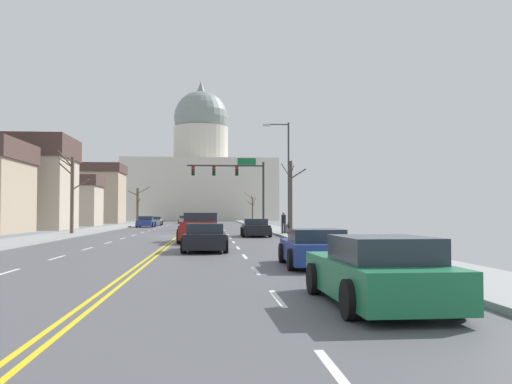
% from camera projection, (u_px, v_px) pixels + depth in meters
% --- Properties ---
extents(ground, '(20.00, 180.00, 0.20)m').
position_uv_depth(ground, '(180.00, 236.00, 39.73)').
color(ground, '#505055').
extents(signal_gantry, '(7.91, 0.41, 7.14)m').
position_uv_depth(signal_gantry, '(236.00, 177.00, 56.58)').
color(signal_gantry, '#28282D').
rests_on(signal_gantry, ground).
extents(street_lamp_right, '(2.07, 0.24, 8.51)m').
position_uv_depth(street_lamp_right, '(285.00, 168.00, 42.78)').
color(street_lamp_right, '#333338').
rests_on(street_lamp_right, ground).
extents(capitol_building, '(33.18, 18.85, 31.44)m').
position_uv_depth(capitol_building, '(201.00, 174.00, 124.37)').
color(capitol_building, beige).
rests_on(capitol_building, ground).
extents(sedan_near_00, '(2.10, 4.73, 1.14)m').
position_uv_depth(sedan_near_00, '(204.00, 225.00, 52.42)').
color(sedan_near_00, '#9EA3A8').
rests_on(sedan_near_00, ground).
extents(sedan_near_01, '(2.05, 4.29, 1.15)m').
position_uv_depth(sedan_near_01, '(206.00, 226.00, 45.90)').
color(sedan_near_01, '#9EA3A8').
rests_on(sedan_near_01, ground).
extents(sedan_near_02, '(2.08, 4.27, 1.25)m').
position_uv_depth(sedan_near_02, '(256.00, 228.00, 38.92)').
color(sedan_near_02, black).
rests_on(sedan_near_02, ground).
extents(pickup_truck_near_03, '(2.48, 5.70, 1.67)m').
position_uv_depth(pickup_truck_near_03, '(201.00, 229.00, 31.80)').
color(pickup_truck_near_03, maroon).
rests_on(pickup_truck_near_03, ground).
extents(sedan_near_04, '(2.04, 4.32, 1.21)m').
position_uv_depth(sedan_near_04, '(206.00, 238.00, 24.20)').
color(sedan_near_04, black).
rests_on(sedan_near_04, ground).
extents(sedan_near_05, '(2.05, 4.25, 1.18)m').
position_uv_depth(sedan_near_05, '(315.00, 248.00, 17.33)').
color(sedan_near_05, navy).
rests_on(sedan_near_05, ground).
extents(sedan_near_06, '(2.02, 4.49, 1.26)m').
position_uv_depth(sedan_near_06, '(378.00, 273.00, 10.03)').
color(sedan_near_06, '#1E7247').
rests_on(sedan_near_06, ground).
extents(sedan_oncoming_00, '(2.01, 4.32, 1.28)m').
position_uv_depth(sedan_oncoming_00, '(146.00, 222.00, 64.27)').
color(sedan_oncoming_00, navy).
rests_on(sedan_oncoming_00, ground).
extents(sedan_oncoming_01, '(2.01, 4.42, 1.14)m').
position_uv_depth(sedan_oncoming_01, '(155.00, 221.00, 74.01)').
color(sedan_oncoming_01, '#9EA3A8').
rests_on(sedan_oncoming_01, ground).
extents(sedan_oncoming_02, '(2.21, 4.31, 1.20)m').
position_uv_depth(sedan_oncoming_02, '(185.00, 220.00, 87.91)').
color(sedan_oncoming_02, '#9EA3A8').
rests_on(sedan_oncoming_02, ground).
extents(flank_building_00, '(10.28, 8.41, 9.33)m').
position_uv_depth(flank_building_00, '(91.00, 193.00, 87.59)').
color(flank_building_00, tan).
rests_on(flank_building_00, ground).
extents(flank_building_01, '(11.21, 6.25, 6.39)m').
position_uv_depth(flank_building_01, '(56.00, 200.00, 70.26)').
color(flank_building_01, '#B2A38E').
rests_on(flank_building_01, ground).
extents(flank_building_02, '(10.98, 7.95, 9.17)m').
position_uv_depth(flank_building_02, '(15.00, 183.00, 54.69)').
color(flank_building_02, '#B2A38E').
rests_on(flank_building_02, ground).
extents(bare_tree_00, '(1.76, 2.09, 4.81)m').
position_uv_depth(bare_tree_00, '(252.00, 208.00, 88.74)').
color(bare_tree_00, brown).
rests_on(bare_tree_00, ground).
extents(bare_tree_01, '(2.93, 1.42, 5.24)m').
position_uv_depth(bare_tree_01, '(138.00, 205.00, 79.31)').
color(bare_tree_01, brown).
rests_on(bare_tree_01, ground).
extents(bare_tree_02, '(2.07, 1.09, 5.77)m').
position_uv_depth(bare_tree_02, '(291.00, 195.00, 45.24)').
color(bare_tree_02, '#4C3D2D').
rests_on(bare_tree_02, ground).
extents(bare_tree_03, '(2.41, 1.63, 6.09)m').
position_uv_depth(bare_tree_03, '(72.00, 192.00, 41.19)').
color(bare_tree_03, brown).
rests_on(bare_tree_03, ground).
extents(pedestrian_00, '(0.35, 0.34, 1.60)m').
position_uv_depth(pedestrian_00, '(284.00, 222.00, 41.12)').
color(pedestrian_00, '#33333D').
rests_on(pedestrian_00, ground).
extents(bicycle_parked, '(0.12, 1.77, 0.85)m').
position_uv_depth(bicycle_parked, '(288.00, 229.00, 40.51)').
color(bicycle_parked, black).
rests_on(bicycle_parked, ground).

